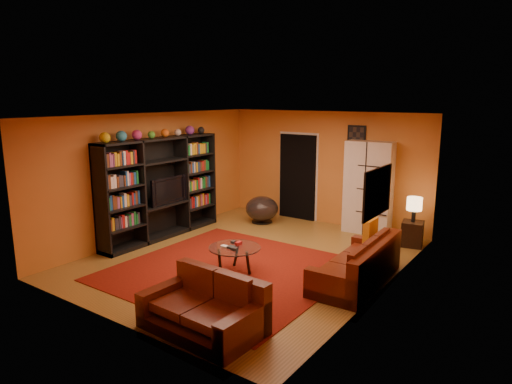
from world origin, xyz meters
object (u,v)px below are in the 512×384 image
Objects in this scene: entertainment_unit at (161,188)px; coffee_table at (235,250)px; table_lamp at (414,205)px; storage_cabinet at (369,188)px; side_table at (412,234)px; tv at (166,190)px; sofa at (361,266)px; loveseat at (207,308)px; bowl_chair at (262,209)px.

entertainment_unit is 2.67m from coffee_table.
storage_cabinet is at bearing 161.21° from table_lamp.
table_lamp is at bearing -90.00° from side_table.
tv reaches higher than sofa.
table_lamp is at bearing -62.48° from tv.
sofa is 2.35× the size of coffee_table.
coffee_table is 1.78× the size of table_lamp.
entertainment_unit is 4.21m from loveseat.
table_lamp is (4.53, 2.43, -0.20)m from entertainment_unit.
tv is 0.49× the size of storage_cabinet.
storage_cabinet is at bearing 39.23° from entertainment_unit.
loveseat is 5.01m from table_lamp.
bowl_chair is at bearing -174.94° from table_lamp.
tv is 0.48× the size of sofa.
tv is at bearing -152.48° from table_lamp.
sofa reaches higher than bowl_chair.
bowl_chair is 1.56× the size of table_lamp.
coffee_table is at bearing -63.90° from bowl_chair.
entertainment_unit reaches higher than loveseat.
storage_cabinet reaches higher than tv.
tv is 2.00× the size of table_lamp.
loveseat is 1.78× the size of coffee_table.
loveseat is 2.03× the size of bowl_chair.
entertainment_unit is at bearing 56.71° from loveseat.
tv is 5.05m from table_lamp.
side_table is at bearing 85.19° from sofa.
storage_cabinet is at bearing 16.19° from bowl_chair.
storage_cabinet reaches higher than sofa.
coffee_table is 3.68m from storage_cabinet.
loveseat is 0.78× the size of storage_cabinet.
storage_cabinet is at bearing 75.00° from coffee_table.
storage_cabinet is at bearing 161.21° from side_table.
side_table is (4.53, 2.43, -0.80)m from entertainment_unit.
sofa is at bearing -92.85° from side_table.
tv reaches higher than bowl_chair.
coffee_table is 3.74m from side_table.
side_table is at bearing -11.08° from loveseat.
table_lamp reaches higher than bowl_chair.
entertainment_unit is 2.50m from bowl_chair.
tv is 0.63× the size of loveseat.
storage_cabinet is 1.17m from table_lamp.
entertainment_unit reaches higher than coffee_table.
side_table is (2.04, 3.14, -0.15)m from coffee_table.
loveseat reaches higher than side_table.
sofa is at bearing -73.29° from storage_cabinet.
loveseat reaches higher than bowl_chair.
sofa is 3.88m from bowl_chair.
tv is (0.05, 0.10, -0.05)m from entertainment_unit.
coffee_table is (2.44, -0.80, -0.61)m from tv.
entertainment_unit is 5.14m from table_lamp.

